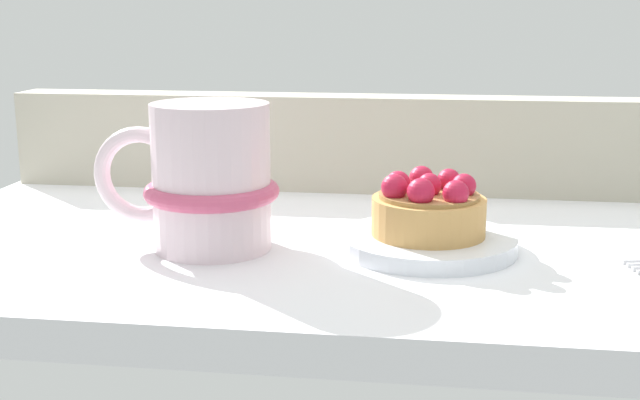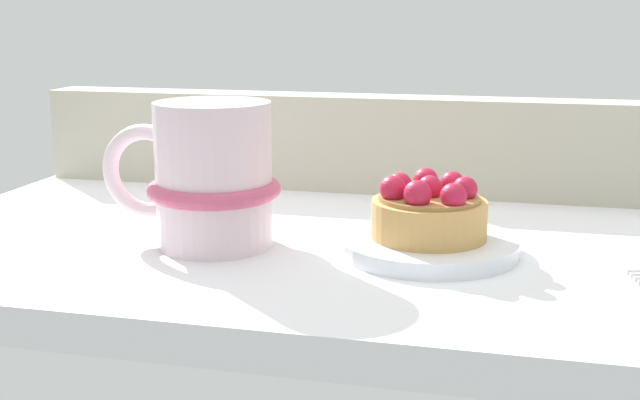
# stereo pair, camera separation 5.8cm
# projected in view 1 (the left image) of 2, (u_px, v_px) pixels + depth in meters

# --- Properties ---
(ground_plane) EXTENTS (0.71, 0.38, 0.03)m
(ground_plane) POSITION_uv_depth(u_px,v_px,m) (369.00, 254.00, 0.62)
(ground_plane) COLOR white
(window_rail_back) EXTENTS (0.70, 0.05, 0.09)m
(window_rail_back) POSITION_uv_depth(u_px,v_px,m) (385.00, 144.00, 0.77)
(window_rail_back) COLOR #B2AD99
(window_rail_back) RESTS_ON ground_plane
(dessert_plate) EXTENTS (0.12, 0.12, 0.01)m
(dessert_plate) POSITION_uv_depth(u_px,v_px,m) (428.00, 243.00, 0.58)
(dessert_plate) COLOR silver
(dessert_plate) RESTS_ON ground_plane
(raspberry_tart) EXTENTS (0.08, 0.08, 0.04)m
(raspberry_tart) POSITION_uv_depth(u_px,v_px,m) (428.00, 209.00, 0.58)
(raspberry_tart) COLOR tan
(raspberry_tart) RESTS_ON dessert_plate
(coffee_mug) EXTENTS (0.13, 0.09, 0.10)m
(coffee_mug) POSITION_uv_depth(u_px,v_px,m) (207.00, 179.00, 0.58)
(coffee_mug) COLOR silver
(coffee_mug) RESTS_ON ground_plane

